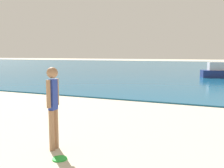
{
  "coord_description": "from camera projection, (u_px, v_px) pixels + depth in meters",
  "views": [
    {
      "loc": [
        2.34,
        3.58,
        1.99
      ],
      "look_at": [
        -0.22,
        9.75,
        1.19
      ],
      "focal_mm": 40.31,
      "sensor_mm": 36.0,
      "label": 1
    }
  ],
  "objects": [
    {
      "name": "boat_near",
      "position": [
        223.0,
        72.0,
        20.75
      ],
      "size": [
        3.92,
        2.16,
        1.27
      ],
      "rotation": [
        0.0,
        0.0,
        0.27
      ],
      "color": "navy",
      "rests_on": "water"
    },
    {
      "name": "water",
      "position": [
        200.0,
        67.0,
        37.85
      ],
      "size": [
        160.0,
        60.0,
        0.06
      ],
      "primitive_type": "cube",
      "color": "#14567F",
      "rests_on": "ground"
    },
    {
      "name": "frisbee",
      "position": [
        60.0,
        159.0,
        4.78
      ],
      "size": [
        0.28,
        0.28,
        0.03
      ],
      "primitive_type": "cylinder",
      "color": "green",
      "rests_on": "ground"
    },
    {
      "name": "person_standing",
      "position": [
        53.0,
        103.0,
        5.18
      ],
      "size": [
        0.23,
        0.4,
        1.73
      ],
      "rotation": [
        0.0,
        0.0,
        1.63
      ],
      "color": "#936B4C",
      "rests_on": "ground"
    }
  ]
}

